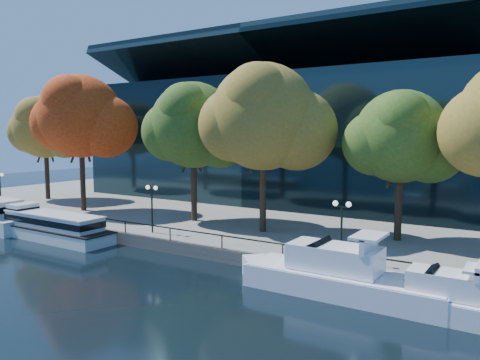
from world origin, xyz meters
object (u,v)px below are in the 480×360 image
Objects in this scene: cruiser_near at (335,274)px; lamp_1 at (152,198)px; tree_3 at (265,119)px; tour_boat at (48,225)px; lamp_2 at (342,217)px; tree_1 at (81,118)px; tree_2 at (194,127)px; tree_0 at (46,128)px; lamp_0 at (0,182)px; tree_4 at (402,139)px; cruiser_far at (447,300)px.

cruiser_near is 18.15m from lamp_1.
tree_3 is at bearing 34.99° from lamp_1.
lamp_2 is (26.23, 3.39, 2.78)m from tour_boat.
tree_2 is (13.86, 1.88, -1.02)m from tree_1.
tree_0 reaches higher than lamp_0.
tree_2 is at bearing 159.79° from lamp_2.
tree_0 is at bearing -179.42° from tree_4.
tree_3 is 12.36m from lamp_2.
tree_2 is 18.83m from tree_4.
tree_0 is 27.34m from lamp_1.
cruiser_far reaches higher than tour_boat.
lamp_2 is at bearing 0.00° from lamp_1.
tour_boat is 13.89m from lamp_0.
tree_0 is 3.25× the size of lamp_1.
lamp_1 is (22.70, 0.00, 0.00)m from lamp_0.
tree_2 reaches higher than tour_boat.
tree_2 is 1.13× the size of tree_4.
tour_boat is 1.15× the size of cruiser_near.
tree_1 is at bearing 166.38° from cruiser_near.
tour_boat is 1.05× the size of tree_3.
tree_2 is 8.18m from tree_3.
tour_boat is 3.71× the size of lamp_2.
cruiser_far is (33.27, -0.29, -0.23)m from tour_boat.
tree_3 is 3.54× the size of lamp_0.
tree_4 is at bearing 24.40° from lamp_1.
tree_4 is 42.20m from lamp_0.
tree_0 is (-43.10, 11.20, 8.82)m from cruiser_near.
tree_1 is at bearing 171.92° from lamp_2.
tree_3 is (-9.82, 8.78, 9.40)m from cruiser_near.
lamp_0 is (-13.18, 3.39, 2.78)m from tour_boat.
cruiser_near is 14.05m from tree_4.
tree_3 reaches higher than tree_0.
lamp_1 is at bearing 180.00° from lamp_2.
tree_2 is at bearing 92.93° from lamp_1.
lamp_0 reaches higher than tour_boat.
lamp_1 is at bearing -155.60° from tree_4.
tree_0 is 33.37m from tree_3.
cruiser_far is at bearing -8.80° from lamp_1.
tree_3 is at bearing 138.22° from cruiser_near.
tree_0 reaches higher than cruiser_far.
lamp_0 is (-30.51, -5.46, -6.60)m from tree_3.
tree_2 reaches higher than tree_4.
lamp_1 is (25.48, -7.89, -6.01)m from tree_0.
tree_4 reaches higher than tour_boat.
lamp_0 is at bearing 180.00° from lamp_1.
tour_boat is at bearing -133.60° from tree_2.
lamp_2 reaches higher than cruiser_near.
tree_1 is at bearing -173.09° from tree_4.
tree_2 is (-17.95, 9.59, 8.81)m from cruiser_near.
cruiser_far is 0.66× the size of tree_3.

